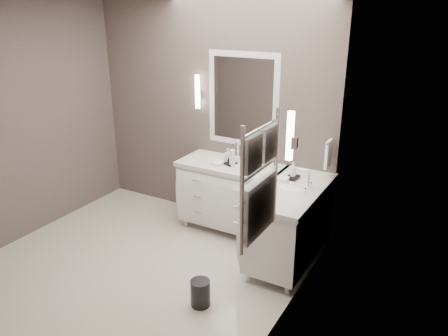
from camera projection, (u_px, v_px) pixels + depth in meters
The scene contains 19 objects.
floor at pixel (138, 268), 4.58m from camera, with size 3.20×3.00×0.01m, color beige.
wall_back at pixel (210, 112), 5.33m from camera, with size 3.20×0.01×2.70m, color #514541.
wall_left at pixel (17, 123), 4.84m from camera, with size 0.01×3.00×2.70m, color #514541.
wall_right at pixel (288, 176), 3.36m from camera, with size 0.01×3.00×2.70m, color #514541.
vanity_back at pixel (231, 192), 5.20m from camera, with size 1.24×0.59×0.97m.
vanity_right at pixel (290, 220), 4.53m from camera, with size 0.59×1.24×0.97m.
mirror_back at pixel (243, 100), 5.04m from camera, with size 0.90×0.02×1.10m.
mirror_right at pixel (320, 126), 3.95m from camera, with size 0.02×0.90×1.10m.
sconce_back at pixel (197, 92), 5.24m from camera, with size 0.06×0.06×0.40m.
sconce_right at pixel (290, 137), 3.49m from camera, with size 0.06×0.06×0.40m.
towel_bar_corner at pixel (328, 153), 4.59m from camera, with size 0.03×0.22×0.30m.
towel_ladder at pixel (259, 187), 3.05m from camera, with size 0.06×0.58×0.90m.
waste_bin at pixel (200, 293), 3.97m from camera, with size 0.18×0.18×0.25m, color black.
amenity_tray_back at pixel (229, 163), 5.05m from camera, with size 0.17×0.13×0.03m, color black.
amenity_tray_right at pixel (293, 177), 4.64m from camera, with size 0.12×0.16×0.02m, color black.
water_bottle at pixel (232, 158), 4.95m from camera, with size 0.07×0.07×0.19m, color silver.
soap_bottle_a at pixel (228, 155), 5.05m from camera, with size 0.07×0.07×0.15m, color white.
soap_bottle_b at pixel (230, 160), 4.99m from camera, with size 0.07×0.07×0.09m, color black.
soap_bottle_c at pixel (293, 169), 4.60m from camera, with size 0.06×0.06×0.16m, color white.
Camera 1 is at (2.72, -2.96, 2.59)m, focal length 35.00 mm.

